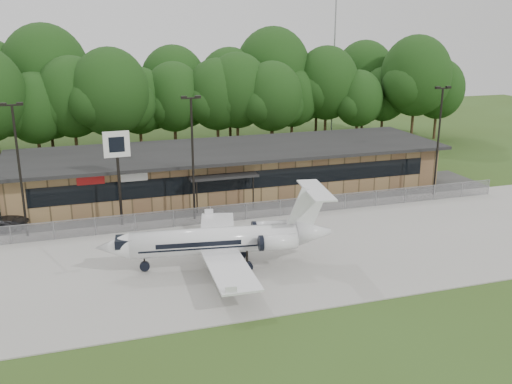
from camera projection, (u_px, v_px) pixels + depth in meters
name	position (u px, v px, depth m)	size (l,w,h in m)	color
ground	(335.00, 299.00, 33.73)	(160.00, 160.00, 0.00)	#364C1B
apron	(287.00, 249.00, 41.03)	(64.00, 18.00, 0.08)	#9E9B93
parking_lot	(242.00, 203.00, 51.53)	(50.00, 9.00, 0.06)	#383835
terminal	(229.00, 169.00, 54.98)	(41.00, 11.65, 4.30)	olive
fence	(258.00, 210.00, 47.21)	(46.00, 0.04, 1.52)	gray
treeline	(190.00, 92.00, 69.96)	(72.00, 12.00, 15.00)	#183711
radio_mast	(334.00, 46.00, 80.41)	(0.20, 0.20, 25.00)	gray
light_pole_left	(18.00, 161.00, 41.87)	(1.55, 0.30, 10.23)	black
light_pole_mid	(193.00, 149.00, 45.65)	(1.55, 0.30, 10.23)	black
light_pole_right	(439.00, 133.00, 52.33)	(1.55, 0.30, 10.23)	black
business_jet	(223.00, 241.00, 37.57)	(15.66, 14.02, 5.27)	white
pole_sign	(117.00, 154.00, 44.23)	(2.02, 0.32, 7.70)	black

